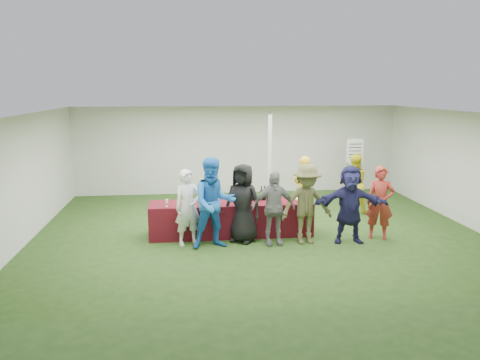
{
  "coord_description": "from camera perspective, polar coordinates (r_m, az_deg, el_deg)",
  "views": [
    {
      "loc": [
        -1.59,
        -10.35,
        3.25
      ],
      "look_at": [
        -0.43,
        -0.3,
        1.25
      ],
      "focal_mm": 35.0,
      "sensor_mm": 36.0,
      "label": 1
    }
  ],
  "objects": [
    {
      "name": "staff_back",
      "position": [
        12.56,
        13.67,
        -0.46
      ],
      "size": [
        0.78,
        0.61,
        1.56
      ],
      "primitive_type": "imported",
      "rotation": [
        0.0,
        0.0,
        3.12
      ],
      "color": "yellow",
      "rests_on": "ground"
    },
    {
      "name": "wine_bottles",
      "position": [
        10.57,
        2.18,
        -1.82
      ],
      "size": [
        0.72,
        0.15,
        0.32
      ],
      "color": "black",
      "rests_on": "serving_table"
    },
    {
      "name": "wine_list_sign",
      "position": [
        14.0,
        13.81,
        2.92
      ],
      "size": [
        0.5,
        0.03,
        1.8
      ],
      "color": "slate",
      "rests_on": "ground"
    },
    {
      "name": "customer_4",
      "position": [
        9.92,
        8.11,
        -2.93
      ],
      "size": [
        1.16,
        0.74,
        1.7
      ],
      "primitive_type": "imported",
      "rotation": [
        0.0,
        0.0,
        0.1
      ],
      "color": "#4E4C2A",
      "rests_on": "ground"
    },
    {
      "name": "staff_pourer",
      "position": [
        11.8,
        7.7,
        -0.92
      ],
      "size": [
        0.68,
        0.58,
        1.59
      ],
      "primitive_type": "imported",
      "rotation": [
        0.0,
        0.0,
        3.56
      ],
      "color": "gold",
      "rests_on": "ground"
    },
    {
      "name": "bar_towel",
      "position": [
        10.71,
        7.49,
        -2.33
      ],
      "size": [
        0.25,
        0.18,
        0.03
      ],
      "primitive_type": "cube",
      "color": "white",
      "rests_on": "serving_table"
    },
    {
      "name": "customer_6",
      "position": [
        10.59,
        16.71,
        -2.67
      ],
      "size": [
        0.69,
        0.57,
        1.6
      ],
      "primitive_type": "imported",
      "rotation": [
        0.0,
        0.0,
        -0.38
      ],
      "color": "maroon",
      "rests_on": "ground"
    },
    {
      "name": "tent",
      "position": [
        11.89,
        3.63,
        1.97
      ],
      "size": [
        10.0,
        10.0,
        10.0
      ],
      "color": "white",
      "rests_on": "ground"
    },
    {
      "name": "ground",
      "position": [
        10.96,
        2.06,
        -6.06
      ],
      "size": [
        60.0,
        60.0,
        0.0
      ],
      "primitive_type": "plane",
      "color": "#284719",
      "rests_on": "ground"
    },
    {
      "name": "customer_0",
      "position": [
        9.81,
        -6.34,
        -3.35
      ],
      "size": [
        0.68,
        0.57,
        1.6
      ],
      "primitive_type": "imported",
      "rotation": [
        0.0,
        0.0,
        0.37
      ],
      "color": "white",
      "rests_on": "ground"
    },
    {
      "name": "customer_1",
      "position": [
        9.54,
        -3.2,
        -2.85
      ],
      "size": [
        1.02,
        0.85,
        1.88
      ],
      "primitive_type": "imported",
      "rotation": [
        0.0,
        0.0,
        0.16
      ],
      "color": "blue",
      "rests_on": "ground"
    },
    {
      "name": "water_bottle",
      "position": [
        10.46,
        -0.68,
        -2.06
      ],
      "size": [
        0.07,
        0.07,
        0.23
      ],
      "color": "silver",
      "rests_on": "serving_table"
    },
    {
      "name": "dump_bucket",
      "position": [
        10.44,
        7.96,
        -2.27
      ],
      "size": [
        0.25,
        0.25,
        0.18
      ],
      "primitive_type": "cylinder",
      "color": "slate",
      "rests_on": "serving_table"
    },
    {
      "name": "customer_3",
      "position": [
        9.78,
        4.08,
        -3.43
      ],
      "size": [
        0.94,
        0.42,
        1.57
      ],
      "primitive_type": "imported",
      "rotation": [
        0.0,
        0.0,
        0.04
      ],
      "color": "slate",
      "rests_on": "ground"
    },
    {
      "name": "wine_glasses",
      "position": [
        10.07,
        -6.04,
        -2.6
      ],
      "size": [
        1.17,
        0.12,
        0.16
      ],
      "color": "silver",
      "rests_on": "serving_table"
    },
    {
      "name": "customer_2",
      "position": [
        9.93,
        0.33,
        -2.84
      ],
      "size": [
        0.98,
        0.89,
        1.69
      ],
      "primitive_type": "imported",
      "rotation": [
        0.0,
        0.0,
        -0.55
      ],
      "color": "black",
      "rests_on": "ground"
    },
    {
      "name": "customer_5",
      "position": [
        10.15,
        13.24,
        -2.9
      ],
      "size": [
        1.59,
        0.66,
        1.66
      ],
      "primitive_type": "imported",
      "rotation": [
        0.0,
        0.0,
        -0.11
      ],
      "color": "#1C1B45",
      "rests_on": "ground"
    },
    {
      "name": "serving_table",
      "position": [
        10.49,
        -1.09,
        -4.72
      ],
      "size": [
        3.6,
        0.8,
        0.75
      ],
      "primitive_type": "cube",
      "color": "#5D1318",
      "rests_on": "ground"
    }
  ]
}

